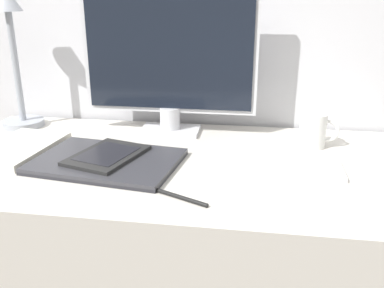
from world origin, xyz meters
TOP-DOWN VIEW (x-y plane):
  - desk at (0.00, 0.21)m, footprint 1.25×0.64m
  - monitor at (-0.04, 0.44)m, footprint 0.52×0.11m
  - keyboard at (0.28, 0.19)m, footprint 0.30×0.12m
  - laptop at (-0.15, 0.16)m, footprint 0.38×0.29m
  - ereader at (-0.15, 0.17)m, footprint 0.19×0.23m
  - desk_lamp at (-0.52, 0.43)m, footprint 0.13×0.13m
  - notebook at (-0.41, 0.21)m, footprint 0.19×0.28m
  - coffee_mug at (0.38, 0.37)m, footprint 0.11×0.07m
  - pen at (0.07, 0.00)m, footprint 0.12×0.06m

SIDE VIEW (x-z plane):
  - desk at x=0.00m, z-range 0.00..0.72m
  - pen at x=0.07m, z-range 0.72..0.73m
  - keyboard at x=0.28m, z-range 0.72..0.73m
  - laptop at x=-0.15m, z-range 0.72..0.73m
  - notebook at x=-0.41m, z-range 0.72..0.74m
  - ereader at x=-0.15m, z-range 0.73..0.74m
  - coffee_mug at x=0.38m, z-range 0.72..0.81m
  - monitor at x=-0.04m, z-range 0.73..1.17m
  - desk_lamp at x=-0.52m, z-range 0.74..1.16m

